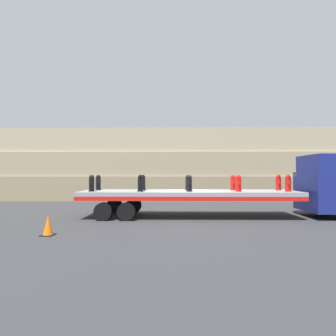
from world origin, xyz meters
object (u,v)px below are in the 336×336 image
Objects in this scene: fire_hydrant_black_near_0 at (92,183)px; fire_hydrant_black_far_0 at (98,183)px; fire_hydrant_red_near_3 at (239,183)px; traffic_cone at (48,225)px; fire_hydrant_black_far_1 at (143,183)px; fire_hydrant_red_far_3 at (233,183)px; fire_hydrant_black_near_1 at (140,183)px; fire_hydrant_red_near_4 at (288,183)px; truck_cab at (330,186)px; flatbed_trailer at (180,195)px; fire_hydrant_red_far_4 at (278,183)px; fire_hydrant_black_far_2 at (188,183)px; fire_hydrant_black_near_2 at (189,183)px.

fire_hydrant_black_far_0 is at bearing 90.00° from fire_hydrant_black_near_0.
traffic_cone is at bearing -154.84° from fire_hydrant_red_near_3.
fire_hydrant_red_far_3 is (4.71, 0.00, 0.00)m from fire_hydrant_black_far_1.
fire_hydrant_black_near_1 and fire_hydrant_red_near_4 have the same top height.
truck_cab is 7.48m from flatbed_trailer.
fire_hydrant_black_near_1 is at bearing 180.00° from fire_hydrant_red_near_3.
flatbed_trailer is 13.31× the size of fire_hydrant_black_far_0.
fire_hydrant_black_far_0 and fire_hydrant_red_far_3 have the same top height.
fire_hydrant_red_far_3 is 1.00× the size of fire_hydrant_red_far_4.
traffic_cone is at bearing -138.97° from flatbed_trailer.
fire_hydrant_black_far_2 is 4.71m from fire_hydrant_red_far_4.
flatbed_trailer is 13.31× the size of fire_hydrant_red_far_3.
fire_hydrant_red_far_3 is 8.92m from traffic_cone.
fire_hydrant_black_far_1 and fire_hydrant_red_far_4 have the same top height.
fire_hydrant_black_near_2 is at bearing 180.00° from fire_hydrant_red_near_3.
fire_hydrant_black_far_0 is at bearing 84.75° from traffic_cone.
fire_hydrant_black_near_0 and fire_hydrant_black_far_0 have the same top height.
fire_hydrant_red_far_4 is at bearing 9.13° from fire_hydrant_black_near_1.
fire_hydrant_red_near_3 is at bearing 0.00° from fire_hydrant_black_near_1.
fire_hydrant_red_far_4 is at bearing 25.73° from fire_hydrant_red_near_3.
fire_hydrant_black_far_2 is at bearing 180.00° from fire_hydrant_red_far_3.
flatbed_trailer is 13.31× the size of fire_hydrant_black_near_2.
fire_hydrant_black_far_0 and fire_hydrant_red_near_3 have the same top height.
fire_hydrant_red_near_4 is (7.06, 0.00, 0.00)m from fire_hydrant_black_near_1.
fire_hydrant_black_far_2 is (4.71, 0.00, 0.00)m from fire_hydrant_black_far_0.
fire_hydrant_black_near_0 and fire_hydrant_red_near_3 have the same top height.
fire_hydrant_black_near_2 is (4.71, 0.00, 0.00)m from fire_hydrant_black_near_0.
flatbed_trailer is at bearing 180.00° from truck_cab.
traffic_cone is (-5.14, -3.52, -1.34)m from fire_hydrant_black_near_2.
fire_hydrant_black_far_1 is (2.35, 0.00, 0.00)m from fire_hydrant_black_far_0.
fire_hydrant_red_far_4 is at bearing 0.00° from fire_hydrant_black_far_0.
fire_hydrant_black_far_0 and fire_hydrant_black_near_2 have the same top height.
fire_hydrant_black_near_0 and fire_hydrant_black_far_1 have the same top height.
fire_hydrant_red_far_3 is (0.00, 1.13, 0.00)m from fire_hydrant_red_near_3.
fire_hydrant_black_far_1 is (-1.91, 0.57, 0.59)m from flatbed_trailer.
fire_hydrant_red_far_3 and fire_hydrant_red_far_4 have the same top height.
fire_hydrant_black_far_2 reaches higher than flatbed_trailer.
truck_cab reaches higher than fire_hydrant_red_far_4.
fire_hydrant_black_near_0 is 1.14× the size of traffic_cone.
fire_hydrant_red_near_3 is at bearing -13.55° from fire_hydrant_black_far_1.
fire_hydrant_black_far_1 and fire_hydrant_red_near_3 have the same top height.
fire_hydrant_red_far_3 is at bearing 90.00° from fire_hydrant_red_near_3.
fire_hydrant_black_far_1 is at bearing 166.45° from fire_hydrant_red_near_3.
fire_hydrant_black_far_0 and fire_hydrant_black_far_2 have the same top height.
traffic_cone is (-9.84, -3.52, -1.34)m from fire_hydrant_red_near_4.
fire_hydrant_red_near_4 is (4.71, 0.00, 0.00)m from fire_hydrant_black_near_2.
fire_hydrant_black_far_2 is (0.00, 1.13, 0.00)m from fire_hydrant_black_near_2.
fire_hydrant_red_far_4 is at bearing 6.87° from fire_hydrant_black_near_0.
fire_hydrant_black_far_1 reaches higher than traffic_cone.
flatbed_trailer is 13.31× the size of fire_hydrant_black_far_2.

